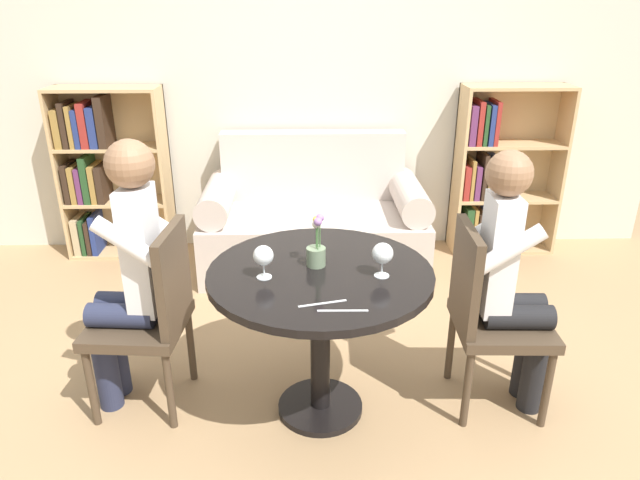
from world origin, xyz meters
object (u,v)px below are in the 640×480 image
object	(u,v)px
flower_vase	(316,248)
bookshelf_left	(103,170)
chair_left	(152,312)
wine_glass_right	(383,254)
bookshelf_right	(493,174)
chair_right	(488,311)
wine_glass_left	(263,257)
person_left	(128,273)
person_right	(512,280)
couch	(314,224)

from	to	relation	value
flower_vase	bookshelf_left	bearing A→B (deg)	129.66
chair_left	wine_glass_right	world-z (taller)	chair_left
bookshelf_right	chair_right	world-z (taller)	bookshelf_right
bookshelf_left	chair_left	bearing A→B (deg)	-66.73
bookshelf_right	wine_glass_left	world-z (taller)	bookshelf_right
wine_glass_left	flower_vase	world-z (taller)	flower_vase
chair_right	wine_glass_left	bearing A→B (deg)	98.12
chair_right	person_left	bearing A→B (deg)	90.14
chair_right	person_right	world-z (taller)	person_right
person_left	wine_glass_left	xyz separation A→B (m)	(0.61, -0.16, 0.15)
bookshelf_right	person_right	bearing A→B (deg)	-105.07
bookshelf_left	person_right	distance (m)	3.02
chair_left	chair_right	bearing A→B (deg)	93.28
bookshelf_right	person_right	distance (m)	1.92
bookshelf_left	chair_left	world-z (taller)	bookshelf_left
couch	chair_right	size ratio (longest dim) A/B	1.73
couch	chair_right	world-z (taller)	couch
couch	person_left	world-z (taller)	person_left
person_left	flower_vase	distance (m)	0.85
wine_glass_right	bookshelf_left	bearing A→B (deg)	132.63
person_left	person_right	distance (m)	1.71
chair_left	person_left	xyz separation A→B (m)	(-0.09, 0.01, 0.19)
person_left	flower_vase	world-z (taller)	person_left
flower_vase	couch	bearing A→B (deg)	89.44
person_right	flower_vase	distance (m)	0.88
bookshelf_left	chair_left	distance (m)	1.97
person_right	chair_left	bearing A→B (deg)	90.39
bookshelf_right	person_left	xyz separation A→B (m)	(-2.20, -1.79, 0.09)
bookshelf_left	wine_glass_left	xyz separation A→B (m)	(1.30, -1.95, 0.18)
chair_left	flower_vase	world-z (taller)	flower_vase
bookshelf_left	flower_vase	size ratio (longest dim) A/B	5.29
bookshelf_left	person_left	xyz separation A→B (m)	(0.69, -1.79, 0.03)
person_right	wine_glass_right	xyz separation A→B (m)	(-0.60, -0.10, 0.18)
chair_left	wine_glass_left	world-z (taller)	chair_left
person_left	wine_glass_left	world-z (taller)	person_left
bookshelf_left	couch	bearing A→B (deg)	-9.76
chair_left	flower_vase	xyz separation A→B (m)	(0.75, -0.04, 0.32)
bookshelf_left	wine_glass_right	world-z (taller)	bookshelf_left
person_right	wine_glass_right	size ratio (longest dim) A/B	8.37
chair_left	couch	bearing A→B (deg)	158.32
couch	bookshelf_right	size ratio (longest dim) A/B	1.25
wine_glass_left	wine_glass_right	xyz separation A→B (m)	(0.49, -0.00, 0.00)
bookshelf_left	person_right	bearing A→B (deg)	-37.65
chair_left	chair_right	size ratio (longest dim) A/B	1.00
bookshelf_left	bookshelf_right	world-z (taller)	same
wine_glass_right	chair_right	bearing A→B (deg)	11.96
chair_left	person_right	bearing A→B (deg)	93.18
bookshelf_left	chair_left	xyz separation A→B (m)	(0.77, -1.80, -0.16)
chair_left	person_left	distance (m)	0.21
couch	chair_right	bearing A→B (deg)	-64.14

